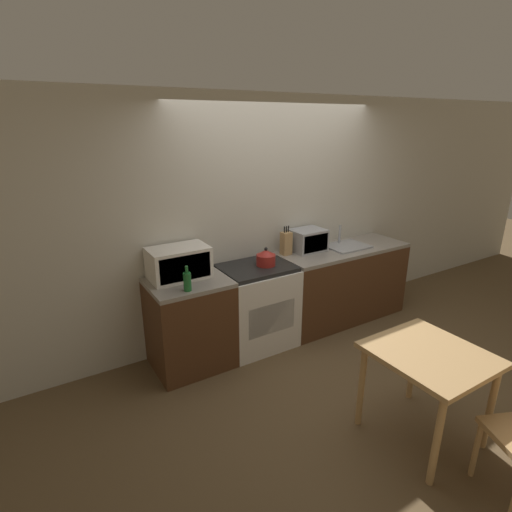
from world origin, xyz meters
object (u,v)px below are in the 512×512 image
object	(u,v)px
microwave	(179,263)
bottle	(187,281)
stove_range	(256,306)
dining_table	(429,365)
toaster_oven	(308,240)
kettle	(266,258)

from	to	relation	value
microwave	bottle	distance (m)	0.34
stove_range	dining_table	xyz separation A→B (m)	(0.37, -1.81, 0.18)
bottle	stove_range	bearing A→B (deg)	14.46
stove_range	dining_table	size ratio (longest dim) A/B	1.15
bottle	dining_table	bearing A→B (deg)	-52.77
dining_table	toaster_oven	bearing A→B (deg)	78.20
kettle	dining_table	size ratio (longest dim) A/B	0.25
stove_range	microwave	size ratio (longest dim) A/B	1.62
microwave	toaster_oven	world-z (taller)	microwave
kettle	bottle	size ratio (longest dim) A/B	0.86
dining_table	bottle	bearing A→B (deg)	127.23
toaster_oven	dining_table	world-z (taller)	toaster_oven
kettle	bottle	xyz separation A→B (m)	(-0.94, -0.19, 0.01)
stove_range	toaster_oven	size ratio (longest dim) A/B	2.37
bottle	toaster_oven	distance (m)	1.66
stove_range	kettle	size ratio (longest dim) A/B	4.55
stove_range	bottle	distance (m)	1.02
bottle	toaster_oven	world-z (taller)	toaster_oven
stove_range	bottle	size ratio (longest dim) A/B	3.91
bottle	dining_table	xyz separation A→B (m)	(1.21, -1.59, -0.36)
kettle	microwave	bearing A→B (deg)	171.15
toaster_oven	bottle	bearing A→B (deg)	-167.68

